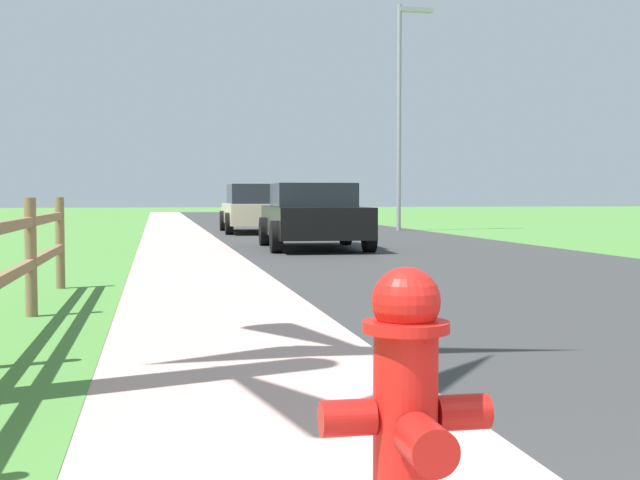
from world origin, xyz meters
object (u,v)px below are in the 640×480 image
Objects in this scene: fire_hydrant at (407,410)px; parked_car_beige at (256,208)px; parked_suv_black at (313,216)px; street_lamp at (402,99)px.

parked_car_beige reaches higher than fire_hydrant.
parked_car_beige is at bearing 91.84° from parked_suv_black.
parked_suv_black is 0.59× the size of street_lamp.
parked_car_beige is 5.99m from street_lamp.
fire_hydrant is 0.13× the size of street_lamp.
parked_suv_black is at bearing -117.27° from street_lamp.
parked_suv_black is 0.89× the size of parked_car_beige.
parked_car_beige reaches higher than parked_suv_black.
street_lamp reaches higher than fire_hydrant.
parked_suv_black is at bearing 80.71° from fire_hydrant.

